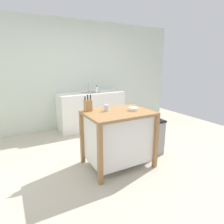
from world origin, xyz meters
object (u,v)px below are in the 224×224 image
Objects in this scene: kitchen_island at (118,136)px; trash_bin at (153,137)px; bottle_hand_soap at (97,89)px; bowl_stoneware_deep at (133,109)px; drinking_cup at (106,108)px; sink_faucet at (88,87)px; knife_block at (88,105)px.

kitchen_island is 0.77m from trash_bin.
trash_bin is 1.95m from bottle_hand_soap.
bottle_hand_soap is at bearing 75.30° from kitchen_island.
trash_bin is (0.50, 0.09, -0.59)m from bowl_stoneware_deep.
drinking_cup is at bearing -109.83° from bottle_hand_soap.
sink_faucet is at bearing 119.80° from bottle_hand_soap.
bottle_hand_soap is at bearing 61.32° from knife_block.
knife_block is (-0.38, 0.27, 0.48)m from kitchen_island.
trash_bin is 2.19m from sink_faucet.
knife_block is 2.63× the size of drinking_cup.
knife_block is at bearing 145.10° from kitchen_island.
kitchen_island is 1.60× the size of trash_bin.
bowl_stoneware_deep is 0.66× the size of sink_faucet.
bottle_hand_soap is (0.87, 1.59, 0.00)m from knife_block.
bowl_stoneware_deep is 2.13m from sink_faucet.
sink_faucet reaches higher than bottle_hand_soap.
sink_faucet is at bearing 100.62° from trash_bin.
bowl_stoneware_deep is 0.83× the size of bottle_hand_soap.
trash_bin is 3.58× the size of bottle_hand_soap.
bowl_stoneware_deep is 0.42m from drinking_cup.
kitchen_island is at bearing -43.72° from drinking_cup.
bottle_hand_soap is (0.49, 1.86, 0.48)m from kitchen_island.
sink_faucet reaches higher than kitchen_island.
drinking_cup is at bearing 155.17° from bowl_stoneware_deep.
sink_faucet is (0.36, 2.08, 0.51)m from kitchen_island.
drinking_cup reaches higher than kitchen_island.
trash_bin is at bearing -11.37° from knife_block.
drinking_cup is at bearing -29.06° from knife_block.
drinking_cup is at bearing 174.22° from trash_bin.
kitchen_island is at bearing -104.70° from bottle_hand_soap.
knife_block is at bearing 153.46° from bowl_stoneware_deep.
kitchen_island is at bearing -34.90° from knife_block.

